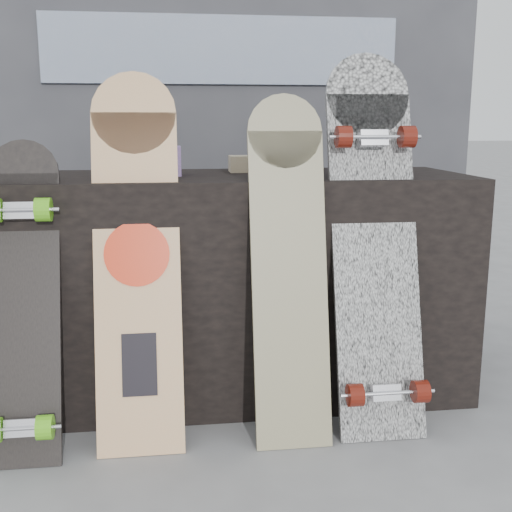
{
  "coord_description": "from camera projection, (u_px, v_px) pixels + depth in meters",
  "views": [
    {
      "loc": [
        -0.25,
        -1.77,
        0.99
      ],
      "look_at": [
        0.01,
        0.2,
        0.57
      ],
      "focal_mm": 45.0,
      "sensor_mm": 36.0,
      "label": 1
    }
  ],
  "objects": [
    {
      "name": "merch_box_small",
      "position": [
        370.0,
        157.0,
        2.27
      ],
      "size": [
        0.14,
        0.14,
        0.12
      ],
      "primitive_type": "cube",
      "color": "#4A3369",
      "rests_on": "vendor_table"
    },
    {
      "name": "merch_box_purple",
      "position": [
        155.0,
        161.0,
        2.22
      ],
      "size": [
        0.18,
        0.12,
        0.1
      ],
      "primitive_type": "cube",
      "color": "#4A3369",
      "rests_on": "vendor_table"
    },
    {
      "name": "longboard_cascadia",
      "position": [
        375.0,
        235.0,
        2.05
      ],
      "size": [
        0.28,
        0.4,
        1.21
      ],
      "rotation": [
        -0.27,
        0.0,
        0.0
      ],
      "color": "silver",
      "rests_on": "ground"
    },
    {
      "name": "merch_box_flat",
      "position": [
        259.0,
        164.0,
        2.39
      ],
      "size": [
        0.22,
        0.1,
        0.06
      ],
      "primitive_type": "cube",
      "color": "#D1B78C",
      "rests_on": "vendor_table"
    },
    {
      "name": "skateboard_dark",
      "position": [
        23.0,
        296.0,
        1.89
      ],
      "size": [
        0.21,
        0.36,
        0.93
      ],
      "rotation": [
        -0.31,
        0.0,
        0.0
      ],
      "color": "black",
      "rests_on": "ground"
    },
    {
      "name": "vendor_table",
      "position": [
        242.0,
        284.0,
        2.35
      ],
      "size": [
        1.6,
        0.6,
        0.8
      ],
      "primitive_type": "cube",
      "color": "black",
      "rests_on": "ground"
    },
    {
      "name": "booth",
      "position": [
        221.0,
        96.0,
        3.03
      ],
      "size": [
        2.4,
        0.22,
        2.2
      ],
      "color": "#36363B",
      "rests_on": "ground"
    },
    {
      "name": "longboard_celtic",
      "position": [
        289.0,
        258.0,
        1.99
      ],
      "size": [
        0.24,
        0.27,
        1.07
      ],
      "rotation": [
        -0.24,
        0.0,
        0.0
      ],
      "color": "beige",
      "rests_on": "ground"
    },
    {
      "name": "ground",
      "position": [
        260.0,
        452.0,
        1.95
      ],
      "size": [
        60.0,
        60.0,
        0.0
      ],
      "primitive_type": "plane",
      "color": "slate",
      "rests_on": "ground"
    },
    {
      "name": "longboard_geisha",
      "position": [
        137.0,
        249.0,
        1.96
      ],
      "size": [
        0.26,
        0.33,
        1.14
      ],
      "rotation": [
        -0.27,
        0.0,
        0.0
      ],
      "color": "#CCB189",
      "rests_on": "ground"
    }
  ]
}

